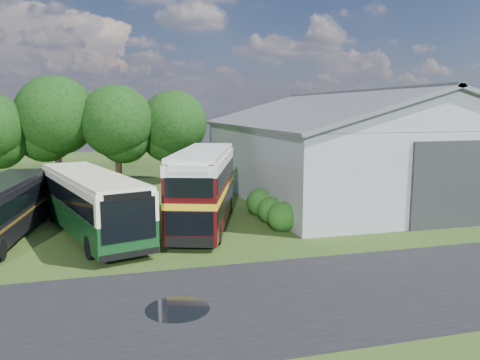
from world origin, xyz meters
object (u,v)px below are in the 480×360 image
object	(u,v)px
storage_shed	(349,141)
bus_dark_single	(1,208)
bus_maroon_double	(204,189)
bus_green_single	(91,202)

from	to	relation	value
storage_shed	bus_dark_single	distance (m)	25.50
storage_shed	bus_dark_single	xyz separation A→B (m)	(-24.15, -7.76, -2.55)
storage_shed	bus_dark_single	size ratio (longest dim) A/B	2.21
bus_maroon_double	bus_dark_single	bearing A→B (deg)	-162.97
storage_shed	bus_maroon_double	bearing A→B (deg)	-149.17
storage_shed	bus_maroon_double	size ratio (longest dim) A/B	2.32
bus_green_single	bus_maroon_double	xyz separation A→B (m)	(6.20, 0.10, 0.44)
storage_shed	bus_green_single	size ratio (longest dim) A/B	1.99
storage_shed	bus_green_single	distance (m)	21.41
bus_maroon_double	bus_dark_single	xyz separation A→B (m)	(-10.69, 0.28, -0.62)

